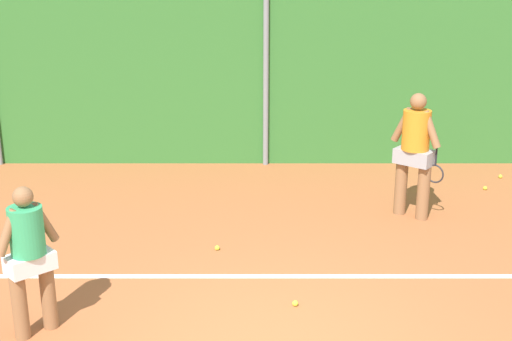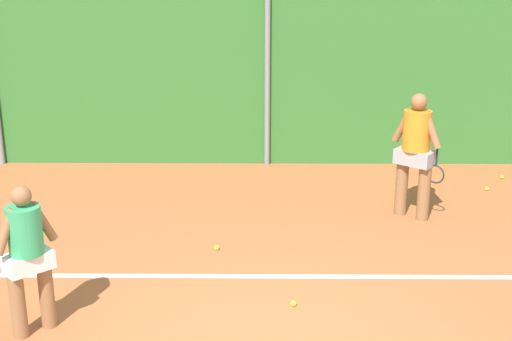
# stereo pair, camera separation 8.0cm
# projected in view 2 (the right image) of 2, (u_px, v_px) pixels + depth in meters

# --- Properties ---
(ground_plane) EXTENTS (26.57, 26.57, 0.00)m
(ground_plane) POSITION_uv_depth(u_px,v_px,m) (269.00, 269.00, 8.86)
(ground_plane) COLOR #A85B33
(hedge_fence_backdrop) EXTENTS (17.27, 0.25, 3.31)m
(hedge_fence_backdrop) POSITION_uv_depth(u_px,v_px,m) (267.00, 75.00, 12.75)
(hedge_fence_backdrop) COLOR #33702D
(hedge_fence_backdrop) RESTS_ON ground_plane
(fence_post_center) EXTENTS (0.10, 0.10, 3.49)m
(fence_post_center) POSITION_uv_depth(u_px,v_px,m) (267.00, 72.00, 12.56)
(fence_post_center) COLOR gray
(fence_post_center) RESTS_ON ground_plane
(court_baseline_paint) EXTENTS (12.62, 0.10, 0.01)m
(court_baseline_paint) POSITION_uv_depth(u_px,v_px,m) (269.00, 276.00, 8.65)
(court_baseline_paint) COLOR white
(court_baseline_paint) RESTS_ON ground_plane
(player_foreground_near) EXTENTS (0.54, 0.53, 1.64)m
(player_foreground_near) POSITION_uv_depth(u_px,v_px,m) (27.00, 252.00, 7.15)
(player_foreground_near) COLOR #8C603D
(player_foreground_near) RESTS_ON ground_plane
(player_midcourt) EXTENTS (0.72, 0.60, 1.89)m
(player_midcourt) POSITION_uv_depth(u_px,v_px,m) (416.00, 149.00, 10.25)
(player_midcourt) COLOR #8C603D
(player_midcourt) RESTS_ON ground_plane
(tennis_ball_1) EXTENTS (0.07, 0.07, 0.07)m
(tennis_ball_1) POSITION_uv_depth(u_px,v_px,m) (487.00, 189.00, 11.68)
(tennis_ball_1) COLOR #CCDB33
(tennis_ball_1) RESTS_ON ground_plane
(tennis_ball_5) EXTENTS (0.07, 0.07, 0.07)m
(tennis_ball_5) POSITION_uv_depth(u_px,v_px,m) (19.00, 214.00, 10.58)
(tennis_ball_5) COLOR #CCDB33
(tennis_ball_5) RESTS_ON ground_plane
(tennis_ball_6) EXTENTS (0.07, 0.07, 0.07)m
(tennis_ball_6) POSITION_uv_depth(u_px,v_px,m) (502.00, 177.00, 12.26)
(tennis_ball_6) COLOR #CCDB33
(tennis_ball_6) RESTS_ON ground_plane
(tennis_ball_8) EXTENTS (0.07, 0.07, 0.07)m
(tennis_ball_8) POSITION_uv_depth(u_px,v_px,m) (294.00, 304.00, 7.93)
(tennis_ball_8) COLOR #CCDB33
(tennis_ball_8) RESTS_ON ground_plane
(tennis_ball_9) EXTENTS (0.07, 0.07, 0.07)m
(tennis_ball_9) POSITION_uv_depth(u_px,v_px,m) (217.00, 248.00, 9.40)
(tennis_ball_9) COLOR #CCDB33
(tennis_ball_9) RESTS_ON ground_plane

